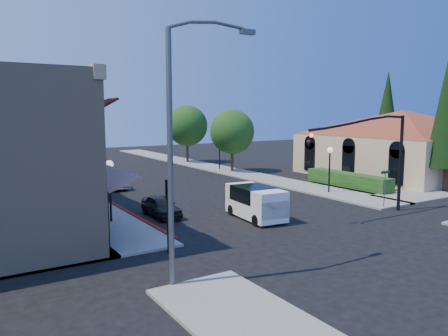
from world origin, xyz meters
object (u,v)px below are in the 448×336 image
street_tree_b (187,126)px  lamppost_right_far (219,145)px  signal_mast_arm (379,148)px  parked_car_b (113,180)px  lamppost_left_near (110,175)px  street_name_sign (385,183)px  parked_car_d (60,166)px  street_tree_a (232,132)px  cobra_streetlight (179,139)px  white_van (256,201)px  parked_car_c (109,180)px  lamppost_left_far (57,155)px  secondary_signal (169,202)px  lamppost_right_near (330,158)px  parked_car_a (161,206)px  conifer_far (387,111)px

street_tree_b → lamppost_right_far: (-0.30, -8.00, -1.81)m
signal_mast_arm → parked_car_b: (-10.66, 17.50, -3.42)m
signal_mast_arm → lamppost_left_near: (-14.36, 6.50, -1.35)m
street_name_sign → parked_car_d: street_name_sign is taller
street_tree_a → street_tree_b: size_ratio=0.92×
cobra_streetlight → lamppost_left_near: (0.65, 10.00, -2.53)m
lamppost_right_far → parked_car_d: size_ratio=0.78×
street_tree_b → white_van: (-9.80, -27.49, -3.47)m
lamppost_right_far → parked_car_c: (-13.30, -4.00, -2.15)m
lamppost_right_far → parked_car_d: bearing=151.4°
lamppost_left_near → cobra_streetlight: bearing=-93.7°
street_tree_b → parked_car_b: size_ratio=1.74×
street_tree_b → lamppost_left_far: street_tree_b is taller
lamppost_left_near → white_van: 8.43m
signal_mast_arm → secondary_signal: (-13.86, -0.09, -1.77)m
cobra_streetlight → street_tree_a: bearing=53.2°
lamppost_left_near → lamppost_left_far: same height
signal_mast_arm → lamppost_left_near: bearing=155.6°
signal_mast_arm → parked_car_c: size_ratio=1.99×
lamppost_right_near → secondary_signal: bearing=-158.2°
street_name_sign → lamppost_left_far: bearing=128.9°
lamppost_left_near → parked_car_d: (2.30, 24.00, -2.10)m
lamppost_left_near → parked_car_c: lamppost_left_near is taller
lamppost_left_near → lamppost_right_near: (17.00, 0.00, 0.00)m
street_tree_b → lamppost_right_near: 24.07m
signal_mast_arm → street_name_sign: bearing=23.2°
lamppost_left_far → parked_car_c: (3.70, -2.00, -2.15)m
lamppost_left_near → parked_car_a: lamppost_left_near is taller
conifer_far → cobra_streetlight: size_ratio=1.18×
white_van → parked_car_d: size_ratio=0.96×
signal_mast_arm → cobra_streetlight: bearing=-166.9°
white_van → lamppost_right_near: bearing=20.2°
street_tree_b → lamppost_left_near: 29.64m
signal_mast_arm → parked_car_c: bearing=119.9°
parked_car_a → parked_car_b: (0.62, 10.93, 0.04)m
conifer_far → street_tree_a: (-19.20, 4.00, -2.17)m
signal_mast_arm → parked_car_d: signal_mast_arm is taller
lamppost_left_near → lamppost_right_far: (17.00, 16.00, 0.00)m
lamppost_left_near → parked_car_d: lamppost_left_near is taller
lamppost_left_near → lamppost_left_far: bearing=90.0°
cobra_streetlight → secondary_signal: bearing=71.4°
parked_car_b → parked_car_d: bearing=94.1°
conifer_far → parked_car_a: (-33.42, -9.93, -5.74)m
street_name_sign → lamppost_left_far: size_ratio=0.70×
conifer_far → secondary_signal: bearing=-155.3°
street_tree_a → lamppost_right_far: (-0.30, 2.00, -1.46)m
cobra_streetlight → white_van: 11.23m
cobra_streetlight → parked_car_d: (2.95, 34.00, -4.63)m
conifer_far → lamppost_left_near: conifer_far is taller
lamppost_left_near → parked_car_c: 12.74m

